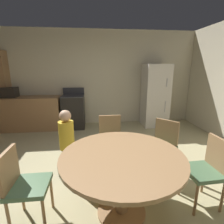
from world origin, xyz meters
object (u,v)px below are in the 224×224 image
at_px(chair_northeast, 163,144).
at_px(chair_west, 22,182).
at_px(oven_range, 74,111).
at_px(refrigerator, 155,96).
at_px(microwave, 8,92).
at_px(dining_table, 122,167).
at_px(person_child, 67,143).
at_px(chair_east, 208,167).
at_px(chair_north, 111,138).

bearing_deg(chair_northeast, chair_west, -21.60).
bearing_deg(chair_west, oven_range, 86.15).
relative_size(oven_range, chair_west, 1.26).
bearing_deg(refrigerator, microwave, 179.28).
height_order(refrigerator, microwave, refrigerator).
distance_m(dining_table, person_child, 1.03).
xyz_separation_m(dining_table, chair_east, (1.07, 0.04, -0.11)).
distance_m(microwave, chair_north, 3.28).
height_order(dining_table, person_child, person_child).
xyz_separation_m(oven_range, dining_table, (0.86, -3.11, 0.15)).
height_order(refrigerator, dining_table, refrigerator).
distance_m(chair_north, chair_west, 1.49).
relative_size(microwave, person_child, 0.40).
bearing_deg(microwave, chair_north, -39.12).
bearing_deg(microwave, chair_northeast, -35.70).
distance_m(chair_east, person_child, 1.91).
distance_m(oven_range, chair_north, 2.21).
distance_m(chair_northeast, person_child, 1.48).
xyz_separation_m(chair_west, chair_east, (2.13, 0.04, 0.00)).
bearing_deg(refrigerator, dining_table, -115.73).
relative_size(refrigerator, chair_north, 2.02).
height_order(microwave, chair_north, microwave).
bearing_deg(chair_west, chair_northeast, 21.60).
xyz_separation_m(refrigerator, chair_west, (-2.54, -3.06, -0.38)).
bearing_deg(chair_north, chair_northeast, 66.09).
bearing_deg(microwave, oven_range, 0.12).
height_order(chair_west, chair_northeast, same).
bearing_deg(chair_north, oven_range, -158.74).
height_order(refrigerator, chair_east, refrigerator).
distance_m(refrigerator, person_child, 3.19).
bearing_deg(chair_west, dining_table, 0.00).
bearing_deg(dining_table, chair_northeast, 43.27).
distance_m(oven_range, chair_northeast, 2.89).
relative_size(microwave, chair_northeast, 0.51).
bearing_deg(chair_northeast, dining_table, 0.00).
xyz_separation_m(oven_range, chair_west, (-0.21, -3.11, 0.03)).
bearing_deg(chair_east, dining_table, 0.00).
distance_m(chair_west, chair_northeast, 1.98).
xyz_separation_m(oven_range, chair_northeast, (1.64, -2.38, 0.03)).
distance_m(refrigerator, dining_table, 3.40).
bearing_deg(chair_west, refrigerator, 50.23).
bearing_deg(refrigerator, chair_northeast, -106.68).
xyz_separation_m(chair_east, person_child, (-1.77, 0.71, 0.08)).
xyz_separation_m(microwave, chair_east, (3.60, -3.07, -0.53)).
relative_size(chair_west, person_child, 0.80).
bearing_deg(microwave, dining_table, -50.84).
xyz_separation_m(refrigerator, chair_east, (-0.41, -3.02, -0.38)).
bearing_deg(chair_northeast, microwave, -78.98).
relative_size(chair_northeast, person_child, 0.80).
distance_m(refrigerator, chair_northeast, 2.46).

